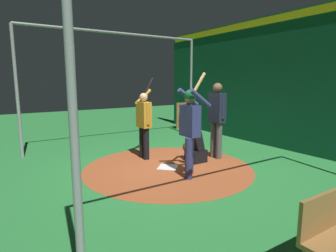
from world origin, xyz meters
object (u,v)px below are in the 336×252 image
catcher (195,146)px  baseball_0 (200,157)px  home_plate (168,167)px  umpire (217,116)px  bat_rack (187,116)px  batter (190,124)px  visitor (144,121)px

catcher → baseball_0: bearing=-155.2°
catcher → home_plate: bearing=2.2°
umpire → bat_rack: umpire is taller
catcher → umpire: 0.96m
catcher → umpire: umpire is taller
bat_rack → batter: bearing=53.9°
bat_rack → visitor: bearing=40.3°
baseball_0 → batter: bearing=41.1°
umpire → home_plate: bearing=1.2°
visitor → baseball_0: bearing=144.4°
baseball_0 → bat_rack: bearing=-122.5°
umpire → catcher: bearing=-0.0°
batter → catcher: size_ratio=2.14×
home_plate → baseball_0: bearing=-171.2°
batter → visitor: batter is taller
catcher → visitor: bearing=-47.3°
visitor → batter: bearing=95.2°
home_plate → batter: size_ratio=0.20×
home_plate → catcher: catcher is taller
home_plate → umpire: 1.80m
home_plate → umpire: (-1.45, -0.03, 1.06)m
home_plate → bat_rack: bat_rack is taller
batter → catcher: (-0.68, -0.71, -0.68)m
catcher → umpire: bearing=180.0°
catcher → umpire: size_ratio=0.52×
baseball_0 → catcher: bearing=24.8°
home_plate → baseball_0: 1.08m
batter → baseball_0: batter is taller
catcher → bat_rack: bat_rack is taller
visitor → bat_rack: size_ratio=1.90×
batter → catcher: batter is taller
umpire → baseball_0: bearing=-19.0°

